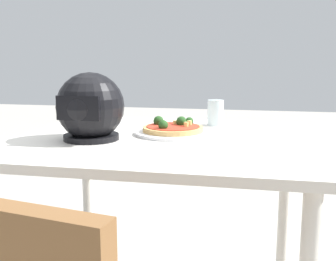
{
  "coord_description": "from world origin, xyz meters",
  "views": [
    {
      "loc": [
        -0.32,
        1.48,
        1.05
      ],
      "look_at": [
        -0.01,
        -0.03,
        0.78
      ],
      "focal_mm": 44.21,
      "sensor_mm": 36.0,
      "label": 1
    }
  ],
  "objects_px": {
    "pizza": "(173,127)",
    "dining_table": "(163,160)",
    "drinking_glass": "(216,113)",
    "motorcycle_helmet": "(90,108)"
  },
  "relations": [
    {
      "from": "pizza",
      "to": "drinking_glass",
      "type": "height_order",
      "value": "drinking_glass"
    },
    {
      "from": "motorcycle_helmet",
      "to": "pizza",
      "type": "bearing_deg",
      "value": -148.02
    },
    {
      "from": "pizza",
      "to": "motorcycle_helmet",
      "type": "height_order",
      "value": "motorcycle_helmet"
    },
    {
      "from": "pizza",
      "to": "dining_table",
      "type": "bearing_deg",
      "value": 69.54
    },
    {
      "from": "motorcycle_helmet",
      "to": "dining_table",
      "type": "bearing_deg",
      "value": -157.77
    },
    {
      "from": "drinking_glass",
      "to": "dining_table",
      "type": "bearing_deg",
      "value": 61.73
    },
    {
      "from": "dining_table",
      "to": "drinking_glass",
      "type": "relative_size",
      "value": 9.71
    },
    {
      "from": "pizza",
      "to": "motorcycle_helmet",
      "type": "relative_size",
      "value": 0.97
    },
    {
      "from": "dining_table",
      "to": "drinking_glass",
      "type": "height_order",
      "value": "drinking_glass"
    },
    {
      "from": "pizza",
      "to": "drinking_glass",
      "type": "bearing_deg",
      "value": -120.28
    }
  ]
}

